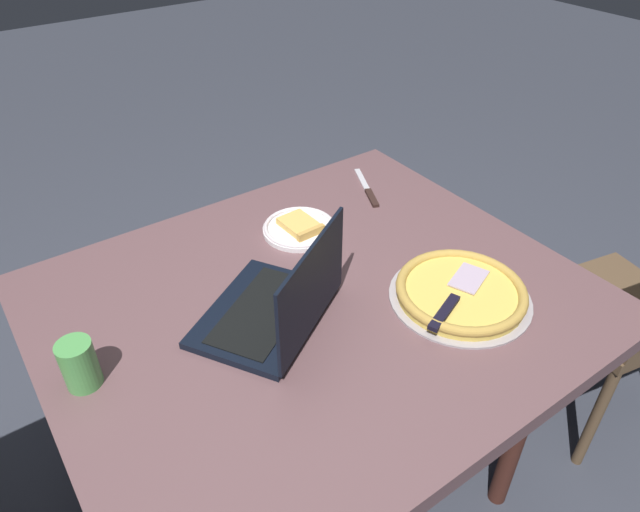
{
  "coord_description": "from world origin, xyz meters",
  "views": [
    {
      "loc": [
        -0.62,
        -0.89,
        1.67
      ],
      "look_at": [
        0.03,
        0.03,
        0.83
      ],
      "focal_mm": 32.24,
      "sensor_mm": 36.0,
      "label": 1
    }
  ],
  "objects_px": {
    "drink_cup": "(79,364)",
    "table_knife": "(368,191)",
    "laptop": "(278,306)",
    "pizza_plate": "(300,228)",
    "dining_table": "(317,316)",
    "pizza_tray": "(461,292)"
  },
  "relations": [
    {
      "from": "pizza_tray",
      "to": "table_knife",
      "type": "height_order",
      "value": "pizza_tray"
    },
    {
      "from": "dining_table",
      "to": "pizza_tray",
      "type": "relative_size",
      "value": 3.7
    },
    {
      "from": "dining_table",
      "to": "pizza_plate",
      "type": "height_order",
      "value": "pizza_plate"
    },
    {
      "from": "pizza_tray",
      "to": "table_knife",
      "type": "xyz_separation_m",
      "value": [
        0.14,
        0.54,
        -0.02
      ]
    },
    {
      "from": "table_knife",
      "to": "pizza_plate",
      "type": "bearing_deg",
      "value": -168.38
    },
    {
      "from": "laptop",
      "to": "pizza_tray",
      "type": "distance_m",
      "value": 0.45
    },
    {
      "from": "dining_table",
      "to": "table_knife",
      "type": "xyz_separation_m",
      "value": [
        0.43,
        0.33,
        0.07
      ]
    },
    {
      "from": "laptop",
      "to": "pizza_plate",
      "type": "distance_m",
      "value": 0.38
    },
    {
      "from": "laptop",
      "to": "pizza_plate",
      "type": "xyz_separation_m",
      "value": [
        0.25,
        0.28,
        -0.04
      ]
    },
    {
      "from": "dining_table",
      "to": "drink_cup",
      "type": "bearing_deg",
      "value": 174.3
    },
    {
      "from": "table_knife",
      "to": "laptop",
      "type": "bearing_deg",
      "value": -147.84
    },
    {
      "from": "laptop",
      "to": "table_knife",
      "type": "distance_m",
      "value": 0.65
    },
    {
      "from": "pizza_plate",
      "to": "drink_cup",
      "type": "height_order",
      "value": "drink_cup"
    },
    {
      "from": "table_knife",
      "to": "drink_cup",
      "type": "bearing_deg",
      "value": -164.58
    },
    {
      "from": "drink_cup",
      "to": "table_knife",
      "type": "bearing_deg",
      "value": 15.42
    },
    {
      "from": "pizza_plate",
      "to": "table_knife",
      "type": "xyz_separation_m",
      "value": [
        0.3,
        0.06,
        -0.01
      ]
    },
    {
      "from": "drink_cup",
      "to": "dining_table",
      "type": "bearing_deg",
      "value": -5.7
    },
    {
      "from": "table_knife",
      "to": "pizza_tray",
      "type": "bearing_deg",
      "value": -105.11
    },
    {
      "from": "pizza_plate",
      "to": "table_knife",
      "type": "distance_m",
      "value": 0.31
    },
    {
      "from": "pizza_tray",
      "to": "dining_table",
      "type": "bearing_deg",
      "value": 143.74
    },
    {
      "from": "dining_table",
      "to": "table_knife",
      "type": "relative_size",
      "value": 5.57
    },
    {
      "from": "laptop",
      "to": "pizza_plate",
      "type": "height_order",
      "value": "laptop"
    }
  ]
}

